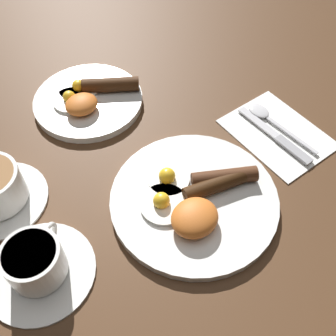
% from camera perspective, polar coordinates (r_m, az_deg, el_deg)
% --- Properties ---
extents(ground_plane, '(3.00, 3.00, 0.00)m').
position_cam_1_polar(ground_plane, '(0.65, 3.76, -4.96)').
color(ground_plane, '#4C301C').
extents(breakfast_plate_near, '(0.28, 0.28, 0.05)m').
position_cam_1_polar(breakfast_plate_near, '(0.64, 3.89, -4.52)').
color(breakfast_plate_near, white).
rests_on(breakfast_plate_near, ground_plane).
extents(breakfast_plate_far, '(0.22, 0.22, 0.04)m').
position_cam_1_polar(breakfast_plate_far, '(0.81, -11.31, 9.88)').
color(breakfast_plate_far, white).
rests_on(breakfast_plate_far, ground_plane).
extents(teacup_near, '(0.16, 0.16, 0.07)m').
position_cam_1_polar(teacup_near, '(0.60, -18.53, -13.11)').
color(teacup_near, white).
rests_on(teacup_near, ground_plane).
extents(napkin, '(0.16, 0.20, 0.01)m').
position_cam_1_polar(napkin, '(0.77, 15.57, 4.93)').
color(napkin, white).
rests_on(napkin, ground_plane).
extents(knife, '(0.02, 0.17, 0.01)m').
position_cam_1_polar(knife, '(0.76, 15.64, 4.28)').
color(knife, silver).
rests_on(knife, napkin).
extents(spoon, '(0.03, 0.17, 0.01)m').
position_cam_1_polar(spoon, '(0.79, 13.96, 7.37)').
color(spoon, silver).
rests_on(spoon, napkin).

